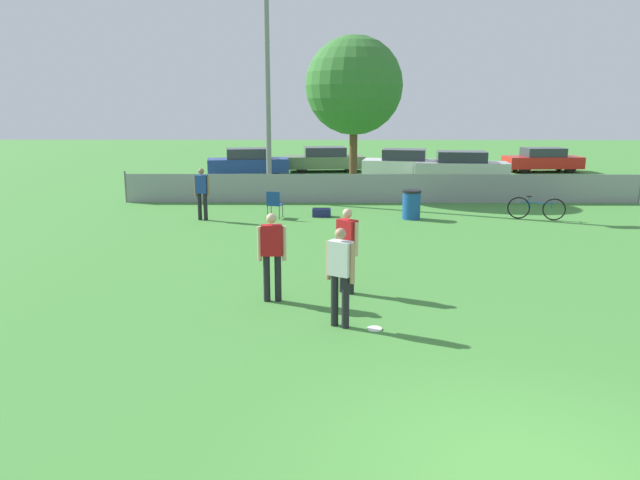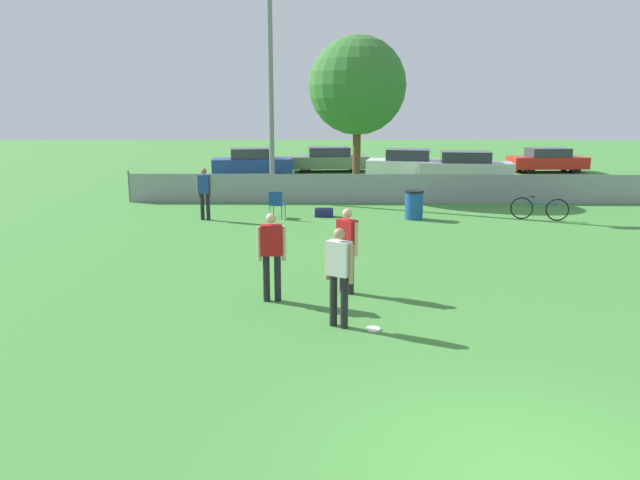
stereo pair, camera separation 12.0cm
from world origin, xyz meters
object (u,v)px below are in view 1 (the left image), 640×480
object	(u,v)px
player_thrower_red	(272,251)
folding_chair_sideline	(274,203)
tree_near_pole	(354,86)
trash_bin	(411,204)
parked_car_red	(543,160)
player_receiver_white	(340,271)
parked_car_olive	(325,160)
parked_car_white	(404,164)
gear_bag_sideline	(322,212)
spectator_in_blue	(202,191)
light_pole	(267,46)
parked_car_silver	(461,166)
bicycle_sideline	(536,208)
frisbee_disc	(374,329)
parked_car_blue	(248,163)
player_defender_red	(347,245)

from	to	relation	value
player_thrower_red	folding_chair_sideline	distance (m)	8.87
tree_near_pole	folding_chair_sideline	bearing A→B (deg)	-118.07
trash_bin	parked_car_red	size ratio (longest dim) A/B	0.23
player_receiver_white	parked_car_olive	world-z (taller)	player_receiver_white
parked_car_white	gear_bag_sideline	bearing A→B (deg)	-99.29
spectator_in_blue	parked_car_olive	distance (m)	15.43
light_pole	tree_near_pole	distance (m)	3.86
trash_bin	gear_bag_sideline	world-z (taller)	trash_bin
folding_chair_sideline	parked_car_white	distance (m)	12.91
parked_car_silver	parked_car_red	distance (m)	6.60
player_thrower_red	bicycle_sideline	xyz separation A→B (m)	(7.89, 8.72, -0.61)
parked_car_olive	parked_car_silver	size ratio (longest dim) A/B	0.96
parked_car_olive	parked_car_red	size ratio (longest dim) A/B	1.07
gear_bag_sideline	parked_car_red	bearing A→B (deg)	49.44
frisbee_disc	folding_chair_sideline	world-z (taller)	folding_chair_sideline
parked_car_silver	parked_car_blue	bearing A→B (deg)	175.41
tree_near_pole	parked_car_blue	bearing A→B (deg)	125.52
gear_bag_sideline	parked_car_olive	size ratio (longest dim) A/B	0.14
player_thrower_red	parked_car_olive	size ratio (longest dim) A/B	0.38
player_receiver_white	gear_bag_sideline	bearing A→B (deg)	124.07
bicycle_sideline	parked_car_white	xyz separation A→B (m)	(-2.93, 11.70, 0.33)
tree_near_pole	player_thrower_red	distance (m)	14.66
tree_near_pole	player_defender_red	bearing A→B (deg)	-92.79
player_receiver_white	player_defender_red	world-z (taller)	same
player_receiver_white	trash_bin	size ratio (longest dim) A/B	1.80
bicycle_sideline	gear_bag_sideline	size ratio (longest dim) A/B	2.86
spectator_in_blue	parked_car_silver	world-z (taller)	spectator_in_blue
parked_car_blue	parked_car_silver	bearing A→B (deg)	-20.39
tree_near_pole	frisbee_disc	distance (m)	16.24
trash_bin	spectator_in_blue	bearing A→B (deg)	-177.55
parked_car_blue	parked_car_olive	distance (m)	4.51
player_receiver_white	player_thrower_red	bearing A→B (deg)	164.14
player_receiver_white	parked_car_silver	xyz separation A→B (m)	(6.39, 20.87, -0.30)
light_pole	trash_bin	xyz separation A→B (m)	(5.03, -3.91, -5.33)
parked_car_silver	light_pole	bearing A→B (deg)	-136.79
frisbee_disc	parked_car_blue	xyz separation A→B (m)	(-5.02, 23.01, 0.66)
parked_car_silver	gear_bag_sideline	bearing A→B (deg)	-117.56
parked_car_red	trash_bin	bearing A→B (deg)	-126.27
player_receiver_white	bicycle_sideline	distance (m)	12.11
parked_car_white	parked_car_red	world-z (taller)	parked_car_white
light_pole	parked_car_red	bearing A→B (deg)	36.86
player_defender_red	spectator_in_blue	distance (m)	9.12
player_thrower_red	frisbee_disc	distance (m)	2.59
parked_car_white	parked_car_silver	xyz separation A→B (m)	(2.70, -0.96, -0.01)
player_thrower_red	parked_car_silver	xyz separation A→B (m)	(7.66, 19.47, -0.30)
folding_chair_sideline	parked_car_silver	distance (m)	13.53
frisbee_disc	parked_car_olive	world-z (taller)	parked_car_olive
parked_car_white	parked_car_red	distance (m)	8.55
parked_car_blue	parked_car_white	bearing A→B (deg)	-17.26
player_thrower_red	trash_bin	bearing A→B (deg)	62.28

